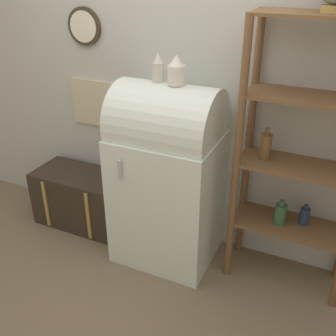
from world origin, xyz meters
name	(u,v)px	position (x,y,z in m)	size (l,w,h in m)	color
ground_plane	(154,269)	(0.00, 0.00, 0.00)	(12.00, 12.00, 0.00)	#7A664C
wall_back	(186,77)	(-0.01, 0.57, 1.35)	(7.00, 0.09, 2.70)	#B7B7AD
refrigerator	(167,174)	(0.00, 0.24, 0.71)	(0.73, 0.64, 1.39)	silver
suitcase_trunk	(82,198)	(-0.86, 0.30, 0.24)	(0.79, 0.42, 0.49)	#33281E
shelf_unit	(301,152)	(0.89, 0.35, 1.02)	(0.80, 0.36, 1.85)	brown
vase_left	(158,68)	(-0.07, 0.26, 1.48)	(0.08, 0.08, 0.19)	beige
vase_center	(176,71)	(0.06, 0.24, 1.48)	(0.11, 0.11, 0.19)	silver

